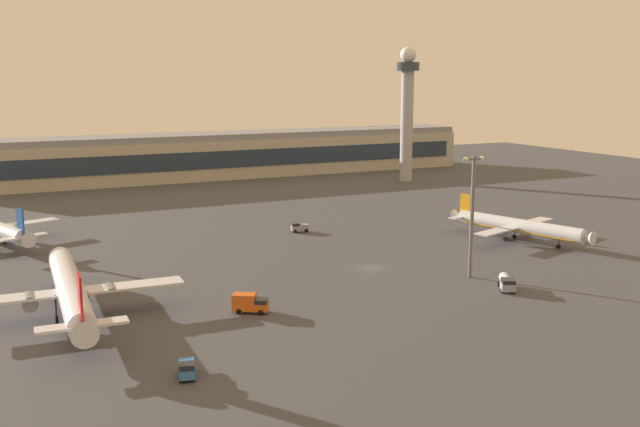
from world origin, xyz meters
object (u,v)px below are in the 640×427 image
at_px(control_tower, 407,105).
at_px(airplane_near_gate, 71,291).
at_px(maintenance_van, 299,227).
at_px(apron_light_central, 472,208).
at_px(airplane_terminal_side, 517,226).
at_px(fuel_truck, 507,282).
at_px(baggage_tractor, 187,369).
at_px(catering_truck, 250,303).

bearing_deg(control_tower, airplane_near_gate, -140.51).
bearing_deg(maintenance_van, control_tower, -35.28).
distance_m(control_tower, apron_light_central, 128.86).
xyz_separation_m(airplane_terminal_side, fuel_truck, (-27.66, -29.52, -2.10)).
height_order(airplane_near_gate, baggage_tractor, airplane_near_gate).
relative_size(control_tower, maintenance_van, 10.57).
bearing_deg(control_tower, apron_light_central, -117.12).
height_order(maintenance_van, fuel_truck, fuel_truck).
height_order(baggage_tractor, apron_light_central, apron_light_central).
relative_size(airplane_near_gate, airplane_terminal_side, 1.27).
xyz_separation_m(airplane_near_gate, catering_truck, (25.69, -9.92, -2.73)).
relative_size(control_tower, airplane_terminal_side, 1.35).
xyz_separation_m(airplane_near_gate, airplane_terminal_side, (98.32, 11.73, -0.85)).
distance_m(control_tower, fuel_truck, 138.61).
xyz_separation_m(catering_truck, apron_light_central, (44.16, 1.55, 11.60)).
relative_size(airplane_near_gate, catering_truck, 7.35).
bearing_deg(fuel_truck, baggage_tractor, 42.60).
bearing_deg(airplane_terminal_side, fuel_truck, 29.37).
relative_size(baggage_tractor, apron_light_central, 0.20).
distance_m(airplane_near_gate, apron_light_central, 70.90).
xyz_separation_m(control_tower, fuel_truck, (-57.59, -123.45, -25.59)).
relative_size(airplane_terminal_side, apron_light_central, 1.53).
bearing_deg(maintenance_van, airplane_terminal_side, -114.14).
bearing_deg(control_tower, catering_truck, -131.58).
xyz_separation_m(airplane_terminal_side, apron_light_central, (-28.47, -20.10, 9.71)).
bearing_deg(fuel_truck, airplane_near_gate, 16.82).
height_order(airplane_terminal_side, apron_light_central, apron_light_central).
bearing_deg(fuel_truck, airplane_terminal_side, -102.19).
bearing_deg(baggage_tractor, maintenance_van, -109.95).
height_order(control_tower, catering_truck, control_tower).
relative_size(airplane_terminal_side, fuel_truck, 5.39).
distance_m(maintenance_van, baggage_tractor, 86.89).
distance_m(maintenance_van, catering_truck, 61.13).
relative_size(airplane_terminal_side, catering_truck, 5.77).
bearing_deg(airplane_terminal_side, airplane_near_gate, -10.68).
distance_m(catering_truck, baggage_tractor, 25.87).
relative_size(maintenance_van, catering_truck, 0.74).
xyz_separation_m(baggage_tractor, fuel_truck, (60.85, 12.55, 0.19)).
relative_size(control_tower, baggage_tractor, 10.53).
xyz_separation_m(maintenance_van, fuel_truck, (12.91, -59.91, 0.19)).
bearing_deg(apron_light_central, baggage_tractor, -159.90).
bearing_deg(catering_truck, control_tower, 169.50).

